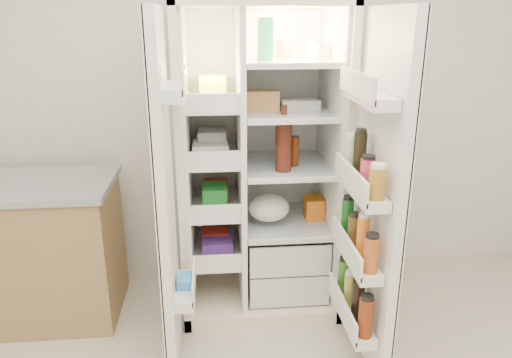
{
  "coord_description": "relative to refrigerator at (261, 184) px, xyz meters",
  "views": [
    {
      "loc": [
        -0.24,
        -1.11,
        1.72
      ],
      "look_at": [
        -0.01,
        1.25,
        0.92
      ],
      "focal_mm": 34.0,
      "sensor_mm": 36.0,
      "label": 1
    }
  ],
  "objects": [
    {
      "name": "fridge_door",
      "position": [
        0.47,
        -0.69,
        0.12
      ],
      "size": [
        0.17,
        0.58,
        1.72
      ],
      "color": "white",
      "rests_on": "floor"
    },
    {
      "name": "wall_back",
      "position": [
        -0.06,
        0.35,
        0.61
      ],
      "size": [
        4.0,
        0.02,
        2.7
      ],
      "primitive_type": "cube",
      "color": "silver",
      "rests_on": "floor"
    },
    {
      "name": "refrigerator",
      "position": [
        0.0,
        0.0,
        0.0
      ],
      "size": [
        0.92,
        0.7,
        1.8
      ],
      "color": "beige",
      "rests_on": "floor"
    },
    {
      "name": "freezer_door",
      "position": [
        -0.51,
        -0.6,
        0.15
      ],
      "size": [
        0.15,
        0.4,
        1.72
      ],
      "color": "white",
      "rests_on": "floor"
    },
    {
      "name": "kitchen_counter",
      "position": [
        -1.43,
        -0.11,
        -0.32
      ],
      "size": [
        1.16,
        0.61,
        0.84
      ],
      "color": "olive",
      "rests_on": "floor"
    }
  ]
}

